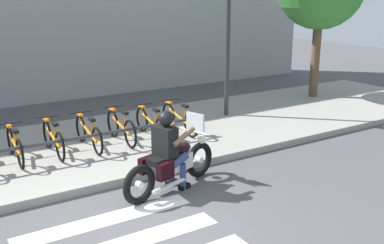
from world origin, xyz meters
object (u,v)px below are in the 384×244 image
(bicycle_3, at_px, (53,139))
(bike_rack, at_px, (80,139))
(bicycle_7, at_px, (179,118))
(street_lamp, at_px, (228,23))
(rider, at_px, (168,145))
(bicycle_4, at_px, (89,133))
(bicycle_2, at_px, (15,146))
(bicycle_6, at_px, (151,123))
(motorcycle, at_px, (172,164))
(bicycle_5, at_px, (121,127))

(bicycle_3, height_order, bike_rack, bicycle_3)
(bicycle_7, distance_m, bike_rack, 2.69)
(bike_rack, distance_m, street_lamp, 5.13)
(rider, height_order, bike_rack, rider)
(bicycle_4, bearing_deg, bicycle_2, -179.99)
(rider, height_order, bicycle_3, rider)
(bike_rack, bearing_deg, bicycle_6, 16.49)
(motorcycle, bearing_deg, bicycle_5, 86.87)
(rider, distance_m, street_lamp, 5.15)
(bicycle_4, distance_m, bike_rack, 0.68)
(bicycle_3, bearing_deg, motorcycle, -61.40)
(bicycle_2, bearing_deg, bicycle_5, -0.02)
(bicycle_4, bearing_deg, street_lamp, 9.42)
(motorcycle, bearing_deg, bicycle_4, 103.78)
(bicycle_7, bearing_deg, bicycle_4, -180.00)
(bicycle_2, bearing_deg, bicycle_6, 0.01)
(bicycle_6, bearing_deg, bicycle_2, -179.99)
(bicycle_4, relative_size, bicycle_6, 1.03)
(bicycle_2, relative_size, bicycle_4, 0.93)
(bicycle_5, bearing_deg, street_lamp, 11.45)
(bicycle_3, height_order, bicycle_7, bicycle_3)
(rider, xyz_separation_m, bicycle_7, (1.71, 2.52, -0.36))
(bicycle_6, height_order, bike_rack, bicycle_6)
(bicycle_4, height_order, bicycle_5, bicycle_5)
(bicycle_3, distance_m, bicycle_6, 2.25)
(motorcycle, distance_m, bicycle_2, 3.28)
(rider, bearing_deg, bicycle_3, 117.10)
(motorcycle, distance_m, bike_rack, 2.19)
(bicycle_3, bearing_deg, bicycle_6, 0.02)
(bicycle_6, height_order, bicycle_7, bicycle_7)
(motorcycle, distance_m, bicycle_5, 2.51)
(bicycle_5, distance_m, street_lamp, 4.07)
(rider, xyz_separation_m, bicycle_2, (-2.04, 2.52, -0.36))
(bicycle_5, bearing_deg, bike_rack, -153.79)
(motorcycle, relative_size, bike_rack, 0.37)
(bicycle_7, xyz_separation_m, street_lamp, (1.91, 0.69, 2.13))
(bicycle_2, bearing_deg, bicycle_4, 0.01)
(motorcycle, height_order, bicycle_5, motorcycle)
(bicycle_3, height_order, bicycle_5, bicycle_5)
(rider, bearing_deg, street_lamp, 41.55)
(street_lamp, bearing_deg, bicycle_2, -173.05)
(bicycle_3, relative_size, bicycle_7, 0.94)
(rider, relative_size, street_lamp, 0.34)
(bicycle_7, height_order, bike_rack, bicycle_7)
(bicycle_2, relative_size, bike_rack, 0.26)
(motorcycle, relative_size, bicycle_7, 1.28)
(bicycle_2, xyz_separation_m, bicycle_4, (1.50, 0.00, 0.00))
(motorcycle, relative_size, bicycle_4, 1.29)
(bicycle_6, distance_m, bike_rack, 1.96)
(street_lamp, bearing_deg, bike_rack, -164.65)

